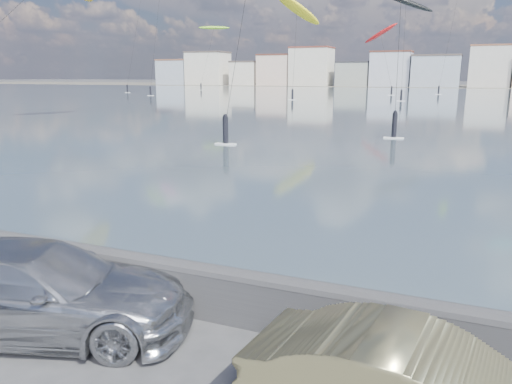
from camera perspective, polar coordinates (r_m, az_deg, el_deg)
bay_water at (r=96.67m, az=20.06°, el=9.88°), size 500.00×177.00×0.00m
far_shore_strip at (r=205.06m, az=21.68°, el=11.16°), size 500.00×60.00×0.00m
seawall at (r=9.81m, az=-8.48°, el=-10.36°), size 400.00×0.36×1.08m
far_buildings at (r=190.99m, az=22.13°, el=12.85°), size 240.79×13.26×14.60m
car_silver at (r=9.74m, az=-23.83°, el=-10.19°), size 5.94×3.88×1.60m
kitesurfer_0 at (r=102.79m, az=4.72°, el=20.10°), size 9.56×16.08×20.46m
kitesurfer_4 at (r=120.94m, az=14.07°, el=17.11°), size 9.09×9.50×16.05m
kitesurfer_5 at (r=159.90m, az=-4.83°, el=18.14°), size 9.73×17.36×18.73m
kitesurfer_8 at (r=103.38m, az=16.77°, el=20.04°), size 10.97×16.89×20.12m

